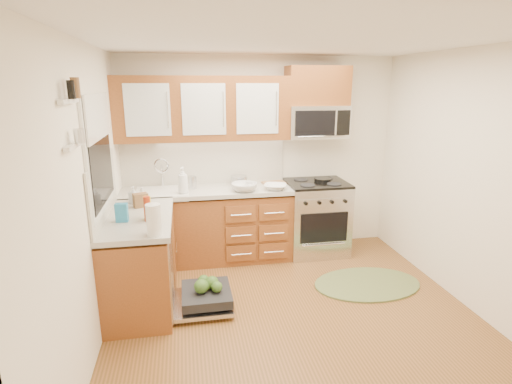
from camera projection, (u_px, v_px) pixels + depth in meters
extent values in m
plane|color=brown|center=(294.00, 315.00, 3.85)|extent=(3.50, 3.50, 0.00)
plane|color=white|center=(302.00, 40.00, 3.19)|extent=(3.50, 3.50, 0.00)
cube|color=white|center=(260.00, 156.00, 5.18)|extent=(3.50, 0.04, 2.50)
cube|color=white|center=(402.00, 286.00, 1.86)|extent=(3.50, 0.04, 2.50)
cube|color=white|center=(89.00, 201.00, 3.22)|extent=(0.04, 3.50, 2.50)
cube|color=white|center=(473.00, 182.00, 3.83)|extent=(0.04, 3.50, 2.50)
cube|color=brown|center=(208.00, 227.00, 4.99)|extent=(2.05, 0.60, 0.85)
cube|color=brown|center=(141.00, 263.00, 3.99)|extent=(0.60, 1.25, 0.85)
cube|color=beige|center=(206.00, 191.00, 4.86)|extent=(2.07, 0.64, 0.05)
cube|color=beige|center=(138.00, 218.00, 3.86)|extent=(0.64, 1.27, 0.05)
cube|color=beige|center=(204.00, 161.00, 5.05)|extent=(2.05, 0.02, 0.57)
cube|color=beige|center=(103.00, 189.00, 3.73)|extent=(0.02, 1.25, 0.57)
cube|color=brown|center=(317.00, 86.00, 4.90)|extent=(0.76, 0.35, 0.47)
cube|color=white|center=(98.00, 117.00, 3.53)|extent=(0.02, 0.96, 0.40)
cube|color=white|center=(69.00, 101.00, 2.68)|extent=(0.04, 0.40, 0.03)
cube|color=white|center=(74.00, 145.00, 2.76)|extent=(0.04, 0.40, 0.03)
cylinder|color=black|center=(323.00, 180.00, 5.11)|extent=(0.28, 0.28, 0.04)
cylinder|color=silver|center=(239.00, 181.00, 4.99)|extent=(0.24, 0.24, 0.12)
cube|color=#AE754F|center=(274.00, 183.00, 5.10)|extent=(0.31, 0.22, 0.02)
cylinder|color=silver|center=(193.00, 182.00, 4.84)|extent=(0.11, 0.11, 0.16)
cylinder|color=white|center=(154.00, 220.00, 3.34)|extent=(0.13, 0.13, 0.27)
cylinder|color=yellow|center=(147.00, 208.00, 3.74)|extent=(0.09, 0.09, 0.22)
cylinder|color=#AE2C0E|center=(147.00, 209.00, 3.69)|extent=(0.08, 0.08, 0.24)
cube|color=brown|center=(141.00, 200.00, 4.13)|extent=(0.17, 0.14, 0.14)
cube|color=teal|center=(122.00, 213.00, 3.68)|extent=(0.11, 0.07, 0.17)
imported|color=#999999|center=(275.00, 187.00, 4.80)|extent=(0.35, 0.35, 0.07)
imported|color=#999999|center=(244.00, 187.00, 4.73)|extent=(0.34, 0.34, 0.10)
imported|color=#999999|center=(249.00, 186.00, 4.79)|extent=(0.14, 0.14, 0.09)
imported|color=#999999|center=(183.00, 181.00, 4.59)|extent=(0.15, 0.15, 0.31)
imported|color=#999999|center=(134.00, 195.00, 4.25)|extent=(0.11, 0.11, 0.18)
imported|color=#999999|center=(142.00, 194.00, 4.34)|extent=(0.15, 0.15, 0.15)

